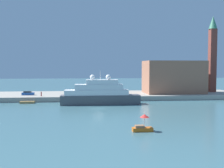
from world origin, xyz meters
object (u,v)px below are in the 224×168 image
bell_tower (212,51)px  harbor_building (173,77)px  large_yacht (99,94)px  person_figure (41,94)px  work_barge (27,102)px  parked_car (28,93)px  mooring_bollard (105,95)px  small_motorboat (143,126)px

bell_tower → harbor_building: bearing=-169.6°
large_yacht → bell_tower: bearing=24.0°
large_yacht → harbor_building: bearing=30.7°
person_figure → work_barge: bearing=-122.5°
large_yacht → harbor_building: (29.10, 17.31, 4.64)m
harbor_building → person_figure: size_ratio=13.04×
harbor_building → person_figure: bearing=-172.0°
parked_car → mooring_bollard: size_ratio=5.63×
large_yacht → work_barge: bearing=167.8°
bell_tower → work_barge: bearing=-167.3°
harbor_building → bell_tower: (16.65, 3.06, 10.02)m
large_yacht → work_barge: size_ratio=5.35×
large_yacht → bell_tower: bell_tower is taller
bell_tower → parked_car: bell_tower is taller
small_motorboat → work_barge: small_motorboat is taller
harbor_building → parked_car: 53.71m
small_motorboat → work_barge: size_ratio=0.81×
harbor_building → mooring_bollard: (-26.88, -8.90, -5.70)m
small_motorboat → bell_tower: 71.96m
work_barge → person_figure: bearing=57.5°
parked_car → person_figure: (5.19, -4.30, 0.16)m
small_motorboat → person_figure: bearing=117.5°
bell_tower → mooring_bollard: bell_tower is taller
work_barge → mooring_bollard: size_ratio=6.04×
large_yacht → parked_car: size_ratio=5.73×
bell_tower → person_figure: (-64.83, -9.84, -15.33)m
bell_tower → large_yacht: bearing=-156.0°
person_figure → bell_tower: bearing=8.6°
large_yacht → bell_tower: size_ratio=0.82×
small_motorboat → parked_car: small_motorboat is taller
small_motorboat → bell_tower: (40.16, 57.32, 16.71)m
work_barge → mooring_bollard: mooring_bollard is taller
bell_tower → mooring_bollard: 47.81m
harbor_building → parked_car: bearing=-177.3°
harbor_building → mooring_bollard: harbor_building is taller
large_yacht → small_motorboat: 37.43m
bell_tower → parked_car: 71.92m
work_barge → harbor_building: harbor_building is taller
harbor_building → mooring_bollard: 28.89m
parked_car → person_figure: 6.74m
work_barge → harbor_building: (51.76, 12.41, 7.40)m
small_motorboat → mooring_bollard: bearing=94.3°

